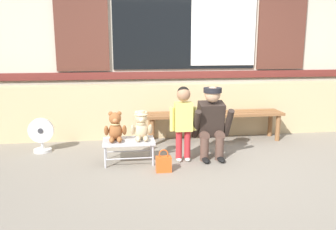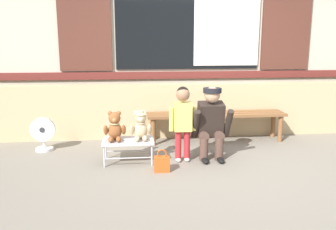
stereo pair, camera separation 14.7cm
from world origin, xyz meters
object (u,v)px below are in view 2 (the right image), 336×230
object	(u,v)px
wooden_bench_long	(216,117)
floor_fan	(43,134)
teddy_bear_with_hat	(141,126)
child_standing	(183,116)
adult_crouching	(211,123)
handbag_on_ground	(162,164)
teddy_bear_plain	(115,127)
small_display_bench	(128,142)

from	to	relation	value
wooden_bench_long	floor_fan	xyz separation A→B (m)	(-2.51, -0.24, -0.13)
teddy_bear_with_hat	floor_fan	xyz separation A→B (m)	(-1.34, 0.61, -0.23)
child_standing	adult_crouching	xyz separation A→B (m)	(0.38, 0.06, -0.11)
handbag_on_ground	wooden_bench_long	bearing A→B (deg)	52.39
teddy_bear_with_hat	floor_fan	distance (m)	1.49
floor_fan	child_standing	bearing A→B (deg)	-18.67
teddy_bear_with_hat	child_standing	xyz separation A→B (m)	(0.53, -0.02, 0.12)
wooden_bench_long	child_standing	xyz separation A→B (m)	(-0.64, -0.87, 0.22)
child_standing	adult_crouching	size ratio (longest dim) A/B	1.01
handbag_on_ground	adult_crouching	bearing A→B (deg)	30.92
teddy_bear_plain	child_standing	world-z (taller)	child_standing
adult_crouching	child_standing	bearing A→B (deg)	-171.46
teddy_bear_plain	child_standing	distance (m)	0.86
wooden_bench_long	teddy_bear_with_hat	distance (m)	1.45
small_display_bench	child_standing	distance (m)	0.76
wooden_bench_long	small_display_bench	world-z (taller)	wooden_bench_long
teddy_bear_plain	adult_crouching	size ratio (longest dim) A/B	0.38
handbag_on_ground	floor_fan	xyz separation A→B (m)	(-1.57, 0.98, 0.14)
teddy_bear_plain	wooden_bench_long	bearing A→B (deg)	29.78
teddy_bear_with_hat	adult_crouching	world-z (taller)	adult_crouching
child_standing	handbag_on_ground	bearing A→B (deg)	-130.28
wooden_bench_long	handbag_on_ground	bearing A→B (deg)	-127.61
handbag_on_ground	small_display_bench	bearing A→B (deg)	137.16
wooden_bench_long	handbag_on_ground	world-z (taller)	wooden_bench_long
small_display_bench	adult_crouching	xyz separation A→B (m)	(1.07, 0.04, 0.21)
wooden_bench_long	handbag_on_ground	distance (m)	1.56
child_standing	adult_crouching	bearing A→B (deg)	8.54
child_standing	teddy_bear_with_hat	bearing A→B (deg)	178.04
teddy_bear_with_hat	handbag_on_ground	world-z (taller)	teddy_bear_with_hat
floor_fan	small_display_bench	bearing A→B (deg)	-27.53
teddy_bear_plain	floor_fan	size ratio (longest dim) A/B	0.76
teddy_bear_plain	adult_crouching	bearing A→B (deg)	1.86
teddy_bear_plain	child_standing	xyz separation A→B (m)	(0.85, -0.02, 0.13)
handbag_on_ground	floor_fan	size ratio (longest dim) A/B	0.57
wooden_bench_long	teddy_bear_plain	xyz separation A→B (m)	(-1.49, -0.85, 0.09)
teddy_bear_with_hat	handbag_on_ground	size ratio (longest dim) A/B	1.34
small_display_bench	handbag_on_ground	size ratio (longest dim) A/B	2.35
adult_crouching	floor_fan	xyz separation A→B (m)	(-2.25, 0.57, -0.24)
handbag_on_ground	floor_fan	distance (m)	1.86
small_display_bench	child_standing	size ratio (longest dim) A/B	0.67
adult_crouching	floor_fan	bearing A→B (deg)	165.70
wooden_bench_long	teddy_bear_with_hat	size ratio (longest dim) A/B	5.78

